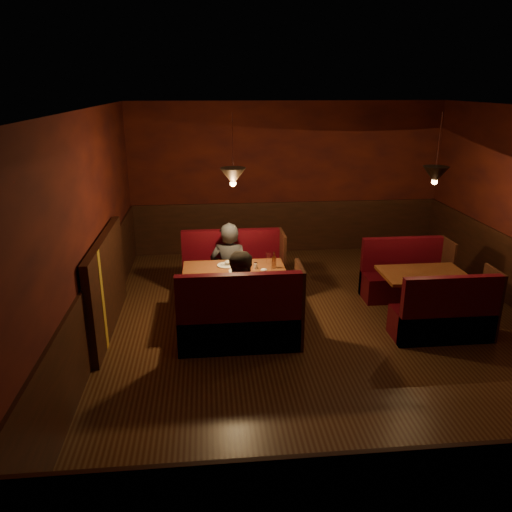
{
  "coord_description": "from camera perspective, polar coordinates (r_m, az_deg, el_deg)",
  "views": [
    {
      "loc": [
        -1.55,
        -5.95,
        3.18
      ],
      "look_at": [
        -0.9,
        0.47,
        0.95
      ],
      "focal_mm": 35.0,
      "sensor_mm": 36.0,
      "label": 1
    }
  ],
  "objects": [
    {
      "name": "second_bench_near",
      "position": [
        6.97,
        20.82,
        -6.71
      ],
      "size": [
        1.31,
        0.49,
        0.93
      ],
      "color": "#35060E",
      "rests_on": "ground"
    },
    {
      "name": "second_bench_far",
      "position": [
        8.15,
        16.56,
        -2.5
      ],
      "size": [
        1.31,
        0.49,
        0.93
      ],
      "color": "#35060E",
      "rests_on": "ground"
    },
    {
      "name": "second_table",
      "position": [
        7.47,
        18.49,
        -3.07
      ],
      "size": [
        1.18,
        0.76,
        0.67
      ],
      "color": "maroon",
      "rests_on": "ground"
    },
    {
      "name": "main_bench_near",
      "position": [
        6.31,
        -1.72,
        -7.72
      ],
      "size": [
        1.56,
        0.56,
        1.06
      ],
      "color": "#35060E",
      "rests_on": "ground"
    },
    {
      "name": "diner_b",
      "position": [
        6.33,
        -1.36,
        -3.25
      ],
      "size": [
        0.76,
        0.59,
        1.55
      ],
      "primitive_type": "imported",
      "rotation": [
        0.0,
        0.0,
        0.01
      ],
      "color": "black",
      "rests_on": "ground"
    },
    {
      "name": "room",
      "position": [
        6.49,
        5.88,
        -0.21
      ],
      "size": [
        6.02,
        7.02,
        2.92
      ],
      "color": "#3C1C0D",
      "rests_on": "ground"
    },
    {
      "name": "main_table",
      "position": [
        6.94,
        -2.35,
        -2.93
      ],
      "size": [
        1.42,
        0.86,
        0.99
      ],
      "color": "maroon",
      "rests_on": "ground"
    },
    {
      "name": "diner_a",
      "position": [
        7.45,
        -3.08,
        0.43
      ],
      "size": [
        0.65,
        0.49,
        1.61
      ],
      "primitive_type": "imported",
      "rotation": [
        0.0,
        0.0,
        2.95
      ],
      "color": "#2B2B30",
      "rests_on": "ground"
    },
    {
      "name": "main_bench_far",
      "position": [
        7.78,
        -2.57,
        -2.41
      ],
      "size": [
        1.56,
        0.56,
        1.06
      ],
      "color": "#35060E",
      "rests_on": "ground"
    }
  ]
}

